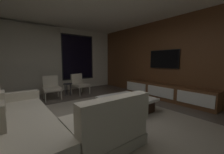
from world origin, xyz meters
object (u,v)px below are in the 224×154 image
object	(u,v)px
sectional_couch	(42,126)
mounted_tv	(164,59)
coffee_table	(127,104)
accent_chair_near_window	(79,83)
side_stool	(68,86)
book_stack_on_coffee_table	(123,96)
accent_chair_by_curtain	(51,86)
media_console	(165,92)

from	to	relation	value
sectional_couch	mounted_tv	xyz separation A→B (m)	(3.95, 0.40, 1.06)
coffee_table	accent_chair_near_window	bearing A→B (deg)	93.57
coffee_table	side_stool	distance (m)	2.59
coffee_table	book_stack_on_coffee_table	size ratio (longest dim) A/B	4.47
coffee_table	book_stack_on_coffee_table	xyz separation A→B (m)	(-0.12, 0.01, 0.22)
sectional_couch	accent_chair_by_curtain	world-z (taller)	sectional_couch
coffee_table	accent_chair_by_curtain	distance (m)	2.72
accent_chair_by_curtain	media_console	size ratio (longest dim) A/B	0.25
accent_chair_by_curtain	media_console	distance (m)	3.83
accent_chair_near_window	media_console	distance (m)	3.17
accent_chair_near_window	side_stool	bearing A→B (deg)	-178.94
sectional_couch	book_stack_on_coffee_table	world-z (taller)	sectional_couch
book_stack_on_coffee_table	mounted_tv	size ratio (longest dim) A/B	0.24
media_console	mounted_tv	size ratio (longest dim) A/B	2.88
book_stack_on_coffee_table	media_console	distance (m)	1.88
side_stool	media_console	size ratio (longest dim) A/B	0.15
media_console	accent_chair_by_curtain	bearing A→B (deg)	140.69
side_stool	media_console	distance (m)	3.45
side_stool	media_console	world-z (taller)	media_console
sectional_couch	coffee_table	distance (m)	2.03
accent_chair_near_window	coffee_table	bearing A→B (deg)	-86.43
sectional_couch	media_console	size ratio (longest dim) A/B	0.81
side_stool	media_console	xyz separation A→B (m)	(2.37, -2.51, -0.12)
mounted_tv	side_stool	bearing A→B (deg)	137.83
coffee_table	accent_chair_by_curtain	world-z (taller)	accent_chair_by_curtain
coffee_table	accent_chair_by_curtain	xyz separation A→B (m)	(-1.21, 2.42, 0.25)
mounted_tv	sectional_couch	bearing A→B (deg)	-174.28
accent_chair_near_window	side_stool	xyz separation A→B (m)	(-0.46, -0.01, -0.06)
coffee_table	mounted_tv	distance (m)	2.26
coffee_table	accent_chair_near_window	size ratio (longest dim) A/B	1.49
accent_chair_by_curtain	mounted_tv	world-z (taller)	mounted_tv
book_stack_on_coffee_table	side_stool	world-z (taller)	side_stool
coffee_table	accent_chair_near_window	distance (m)	2.53
accent_chair_by_curtain	mounted_tv	distance (m)	3.96
coffee_table	media_console	distance (m)	1.75
book_stack_on_coffee_table	accent_chair_near_window	world-z (taller)	accent_chair_near_window
accent_chair_by_curtain	side_stool	bearing A→B (deg)	8.23
book_stack_on_coffee_table	accent_chair_by_curtain	xyz separation A→B (m)	(-1.09, 2.41, 0.03)
sectional_couch	book_stack_on_coffee_table	size ratio (longest dim) A/B	9.64
sectional_couch	coffee_table	size ratio (longest dim) A/B	2.16
media_console	accent_chair_near_window	bearing A→B (deg)	127.18
accent_chair_by_curtain	accent_chair_near_window	bearing A→B (deg)	5.10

